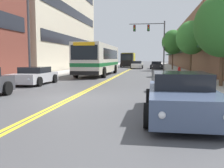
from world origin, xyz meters
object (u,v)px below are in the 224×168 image
Objects in this scene: car_charcoal_parked_right_mid at (156,65)px; box_truck at (128,60)px; car_slate_blue_parked_right_foreground at (181,96)px; street_tree_right_mid at (191,38)px; street_tree_right_far at (173,42)px; street_lamp_left_near at (32,9)px; car_red_parked_left_mid at (100,66)px; car_white_moving_lead at (137,65)px; fire_hydrant at (179,71)px; traffic_signal_mast at (153,36)px; car_silver_parked_left_far at (34,76)px; city_bus at (99,58)px; street_tree_right_near at (223,26)px.

box_truck is (-5.59, 8.35, 0.94)m from car_charcoal_parked_right_mid.
street_tree_right_mid is at bearing 80.70° from car_slate_blue_parked_right_foreground.
car_slate_blue_parked_right_foreground is 44.54m from box_truck.
car_slate_blue_parked_right_foreground is 30.25m from street_tree_right_far.
box_truck is 35.24m from street_lamp_left_near.
car_red_parked_left_mid is 1.15× the size of car_white_moving_lead.
fire_hydrant is (7.28, -28.52, -0.97)m from box_truck.
car_red_parked_left_mid is 14.39m from box_truck.
car_charcoal_parked_right_mid is 7.93m from traffic_signal_mast.
street_tree_right_mid is 11.84m from street_tree_right_far.
car_silver_parked_left_far is at bearing -144.17° from fire_hydrant.
street_tree_right_far is (7.82, -14.20, 2.59)m from box_truck.
box_truck reaches higher than car_red_parked_left_mid.
city_bus is at bearing 109.17° from car_slate_blue_parked_right_foreground.
street_lamp_left_near is at bearing -149.85° from fire_hydrant.
city_bus is at bearing 160.29° from fire_hydrant.
city_bus is 18.46m from car_charcoal_parked_right_mid.
street_tree_right_mid reaches higher than car_red_parked_left_mid.
street_tree_right_near is at bearing -76.49° from box_truck.
car_red_parked_left_mid is (-2.25, 11.60, -1.17)m from city_bus.
fire_hydrant is at bearing -76.30° from car_white_moving_lead.
fire_hydrant is at bearing 84.11° from car_slate_blue_parked_right_foreground.
box_truck is at bearing 108.37° from street_tree_right_mid.
street_lamp_left_near is 23.63m from street_tree_right_far.
car_charcoal_parked_right_mid is (-0.08, 35.83, -0.02)m from car_slate_blue_parked_right_foreground.
street_tree_right_mid is at bearing 90.83° from street_tree_right_near.
box_truck reaches higher than car_slate_blue_parked_right_foreground.
car_red_parked_left_mid is at bearing 117.66° from street_tree_right_near.
car_red_parked_left_mid is at bearing 173.63° from traffic_signal_mast.
street_tree_right_mid is (6.35, -17.99, 3.17)m from car_white_moving_lead.
car_slate_blue_parked_right_foreground is at bearing -84.66° from car_white_moving_lead.
car_white_moving_lead is at bearing 95.34° from car_slate_blue_parked_right_foreground.
box_truck is 1.25× the size of street_tree_right_far.
box_truck is at bearing 77.80° from car_red_parked_left_mid.
street_tree_right_near is at bearing -2.83° from car_silver_parked_left_far.
car_red_parked_left_mid is 17.03m from street_tree_right_mid.
car_slate_blue_parked_right_foreground is 15.73m from fire_hydrant.
fire_hydrant is (-0.54, -14.32, -3.56)m from street_tree_right_far.
traffic_signal_mast is 21.68m from street_lamp_left_near.
street_lamp_left_near is (-0.54, 1.15, 4.69)m from car_silver_parked_left_far.
car_slate_blue_parked_right_foreground is at bearing -112.40° from street_tree_right_near.
car_slate_blue_parked_right_foreground is at bearing -89.88° from car_charcoal_parked_right_mid.
street_tree_right_near is 6.16× the size of fire_hydrant.
traffic_signal_mast is (-0.70, -6.57, 4.40)m from car_charcoal_parked_right_mid.
street_tree_right_far reaches higher than box_truck.
street_tree_right_near is (12.42, -1.73, -1.64)m from street_lamp_left_near.
traffic_signal_mast is 8.31× the size of fire_hydrant.
city_bus is 2.48× the size of car_charcoal_parked_right_mid.
car_silver_parked_left_far is 0.47× the size of street_lamp_left_near.
car_silver_parked_left_far is at bearing -107.40° from car_charcoal_parked_right_mid.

